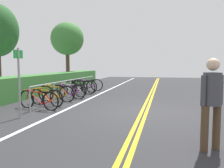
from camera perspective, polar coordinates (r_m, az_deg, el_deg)
The scene contains 17 objects.
ground_plane at distance 7.75m, azimuth 8.19°, elevation -6.97°, with size 39.96×12.04×0.05m, color #2B2B2D.
centre_line_yellow_inner at distance 7.74m, azimuth 8.78°, elevation -6.79°, with size 35.96×0.10×0.00m, color gold.
centre_line_yellow_outer at distance 7.75m, azimuth 7.59°, elevation -6.75°, with size 35.96×0.10×0.00m, color gold.
bike_lane_stripe_white at distance 8.40m, azimuth -10.49°, elevation -5.88°, with size 35.96×0.12×0.00m, color white.
bike_rack at distance 10.78m, azimuth -10.41°, elevation -0.00°, with size 6.70×0.05×0.86m.
bicycle_0 at distance 8.35m, azimuth -18.08°, elevation -3.82°, with size 0.54×1.76×0.71m.
bicycle_1 at distance 9.00m, azimuth -16.19°, elevation -3.21°, with size 0.60×1.62×0.69m.
bicycle_2 at distance 9.81m, azimuth -13.89°, elevation -2.35°, with size 0.46×1.68×0.74m.
bicycle_3 at distance 10.47m, azimuth -10.95°, elevation -1.93°, with size 0.46×1.65×0.70m.
bicycle_4 at distance 11.24m, azimuth -10.24°, elevation -1.50°, with size 0.46×1.69×0.68m.
bicycle_5 at distance 11.98m, azimuth -8.22°, elevation -0.83°, with size 0.46×1.72×0.78m.
bicycle_6 at distance 12.78m, azimuth -7.12°, elevation -0.52°, with size 0.63×1.72×0.75m.
bicycle_7 at distance 13.52m, azimuth -6.10°, elevation -0.22°, with size 0.54×1.77×0.74m.
pedestrian at distance 4.46m, azimuth 23.88°, elevation -3.23°, with size 0.32×0.42×1.69m.
sign_post_near at distance 7.07m, azimuth -22.44°, elevation 1.92°, with size 0.36×0.06×2.05m.
hedge_backdrop at distance 13.15m, azimuth -16.91°, elevation 0.15°, with size 15.65×1.22×1.02m, color #387533.
tree_far_right at distance 18.52m, azimuth -11.22°, elevation 11.07°, with size 2.58×2.58×4.87m.
Camera 1 is at (-7.56, -0.62, 1.58)m, focal length 36.22 mm.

